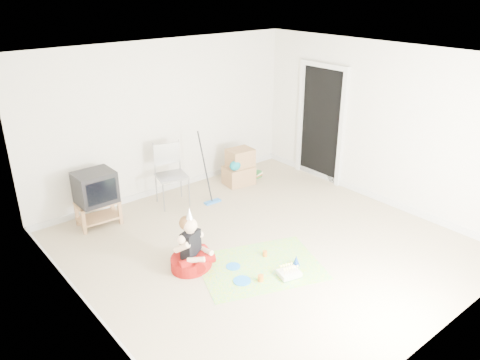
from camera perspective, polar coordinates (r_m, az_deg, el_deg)
ground at (r=6.68m, az=2.88°, el=-7.95°), size 5.00×5.00×0.00m
doorway_recess at (r=8.69m, az=9.87°, el=6.67°), size 0.02×0.90×2.05m
tv_stand at (r=7.41m, az=-16.89°, el=-3.61°), size 0.64×0.43×0.38m
crt_tv at (r=7.25m, az=-17.25°, el=-0.84°), size 0.56×0.47×0.48m
folding_chair at (r=7.70m, az=-8.32°, el=0.50°), size 0.57×0.55×1.05m
cardboard_boxes at (r=8.49m, az=-0.10°, el=1.52°), size 0.57×0.46×0.65m
floor_mop at (r=7.78m, az=-3.40°, el=-1.03°), size 0.29×0.39×1.17m
book_pile at (r=8.89m, az=1.60°, el=0.79°), size 0.26×0.31×0.13m
seated_woman at (r=6.15m, az=-5.97°, el=-9.01°), size 0.77×0.77×0.85m
party_mat at (r=6.22m, az=2.47°, el=-10.50°), size 1.85×1.60×0.01m
birthday_cake at (r=6.05m, az=6.00°, el=-11.30°), size 0.31×0.27×0.14m
blue_plate_near at (r=6.20m, az=-0.84°, el=-10.49°), size 0.22×0.22×0.01m
blue_plate_far at (r=5.94m, az=0.25°, el=-12.18°), size 0.23×0.23×0.01m
orange_cup_near at (r=6.41m, az=3.06°, el=-8.95°), size 0.07×0.07×0.07m
orange_cup_far at (r=5.93m, az=2.53°, el=-11.87°), size 0.08×0.08×0.08m
blue_party_hat at (r=6.24m, az=6.87°, el=-9.71°), size 0.12×0.12×0.15m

